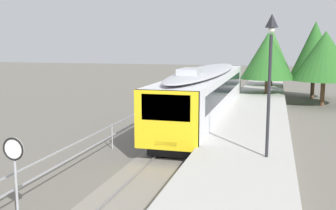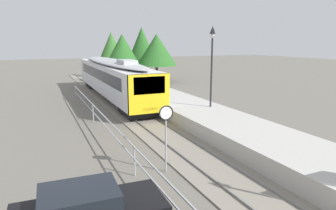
# 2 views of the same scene
# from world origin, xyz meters

# --- Properties ---
(ground_plane) EXTENTS (160.00, 160.00, 0.00)m
(ground_plane) POSITION_xyz_m (-3.00, 22.00, 0.00)
(ground_plane) COLOR #6B665B
(track_rails) EXTENTS (3.20, 60.00, 0.14)m
(track_rails) POSITION_xyz_m (0.00, 22.00, 0.03)
(track_rails) COLOR gray
(track_rails) RESTS_ON ground
(commuter_train) EXTENTS (2.82, 19.86, 3.74)m
(commuter_train) POSITION_xyz_m (0.00, 28.88, 2.15)
(commuter_train) COLOR silver
(commuter_train) RESTS_ON track_rails
(station_platform) EXTENTS (3.90, 60.00, 0.90)m
(station_platform) POSITION_xyz_m (3.25, 22.00, 0.45)
(station_platform) COLOR #B7B5AD
(station_platform) RESTS_ON ground
(platform_lamp_mid_platform) EXTENTS (0.34, 0.34, 5.35)m
(platform_lamp_mid_platform) POSITION_xyz_m (4.18, 18.43, 4.62)
(platform_lamp_mid_platform) COLOR #232328
(platform_lamp_mid_platform) RESTS_ON station_platform
(speed_limit_sign) EXTENTS (0.61, 0.10, 2.81)m
(speed_limit_sign) POSITION_xyz_m (-2.01, 11.82, 2.12)
(speed_limit_sign) COLOR #9EA0A5
(speed_limit_sign) RESTS_ON ground
(tree_behind_carpark) EXTENTS (4.59, 4.59, 6.22)m
(tree_behind_carpark) POSITION_xyz_m (3.68, 38.62, 4.19)
(tree_behind_carpark) COLOR brown
(tree_behind_carpark) RESTS_ON ground
(tree_behind_station_far) EXTENTS (5.36, 5.36, 6.26)m
(tree_behind_station_far) POSITION_xyz_m (8.27, 38.54, 4.20)
(tree_behind_station_far) COLOR brown
(tree_behind_station_far) RESTS_ON ground
(tree_distant_left) EXTENTS (4.60, 4.60, 7.33)m
(tree_distant_left) POSITION_xyz_m (7.85, 43.23, 4.60)
(tree_distant_left) COLOR brown
(tree_distant_left) RESTS_ON ground
(tree_distant_centre) EXTENTS (4.09, 4.09, 6.64)m
(tree_distant_centre) POSITION_xyz_m (3.90, 45.31, 4.37)
(tree_distant_centre) COLOR brown
(tree_distant_centre) RESTS_ON ground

